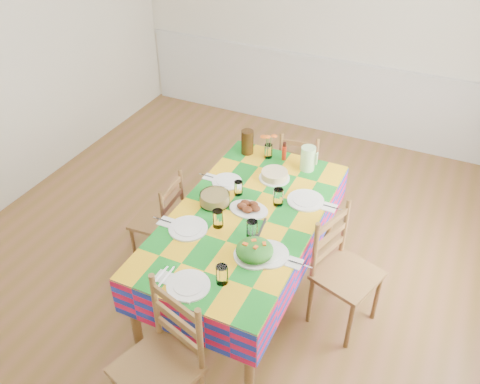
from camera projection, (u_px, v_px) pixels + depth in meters
name	position (u px, v px, depth m)	size (l,w,h in m)	color
room	(222.00, 116.00, 3.66)	(4.58, 5.08, 2.78)	brown
wainscot	(318.00, 92.00, 5.99)	(4.41, 0.06, 0.92)	silver
dining_table	(245.00, 224.00, 3.76)	(1.03, 1.91, 0.74)	brown
setting_near_head	(200.00, 281.00, 3.14)	(0.44, 0.30, 0.13)	white
setting_left_near	(198.00, 225.00, 3.58)	(0.51, 0.30, 0.13)	white
setting_left_far	(230.00, 184.00, 3.99)	(0.44, 0.26, 0.12)	white
setting_right_near	(263.00, 245.00, 3.41)	(0.52, 0.30, 0.13)	white
setting_right_far	(297.00, 199.00, 3.82)	(0.53, 0.30, 0.13)	white
meat_platter	(249.00, 208.00, 3.75)	(0.30, 0.21, 0.06)	white
salad_platter	(255.00, 251.00, 3.34)	(0.28, 0.28, 0.12)	white
pasta_bowl	(215.00, 199.00, 3.81)	(0.23, 0.23, 0.08)	white
cake	(274.00, 175.00, 4.07)	(0.25, 0.25, 0.07)	white
serving_utensils	(257.00, 230.00, 3.58)	(0.13, 0.28, 0.01)	black
flower_vase	(268.00, 147.00, 4.30)	(0.14, 0.12, 0.23)	white
hot_sauce	(284.00, 151.00, 4.28)	(0.04, 0.04, 0.16)	#B6230E
green_pitcher	(308.00, 158.00, 4.15)	(0.12, 0.12, 0.21)	#B0E19F
tea_pitcher	(247.00, 142.00, 4.35)	(0.11, 0.11, 0.21)	black
name_card	(185.00, 300.00, 3.05)	(0.07, 0.02, 0.02)	white
chair_near	(162.00, 365.00, 2.98)	(0.54, 0.53, 1.00)	brown
chair_far	(299.00, 169.00, 4.78)	(0.43, 0.41, 0.85)	brown
chair_left	(161.00, 220.00, 4.17)	(0.39, 0.40, 0.86)	brown
chair_right	(343.00, 272.00, 3.62)	(0.51, 0.52, 0.95)	brown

